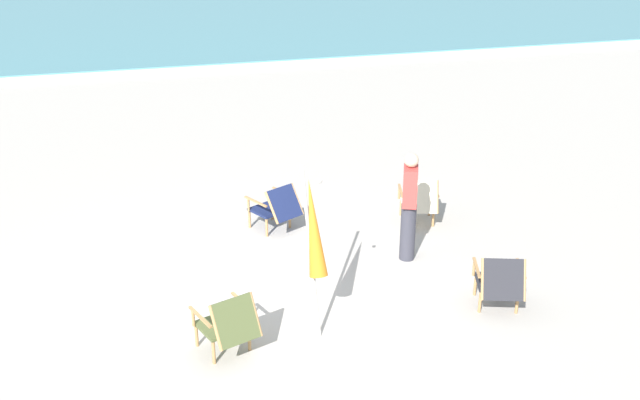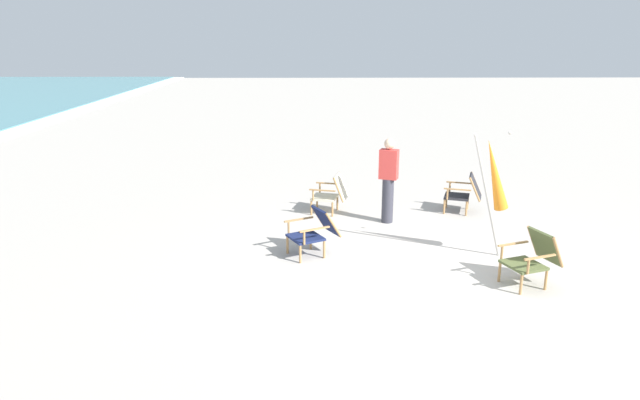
% 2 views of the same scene
% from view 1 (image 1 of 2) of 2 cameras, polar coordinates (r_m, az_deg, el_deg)
% --- Properties ---
extents(ground_plane, '(80.00, 80.00, 0.00)m').
position_cam_1_polar(ground_plane, '(10.23, -4.54, -6.76)').
color(ground_plane, '#B2AAA0').
extents(surf_band, '(80.00, 1.10, 0.06)m').
position_cam_1_polar(surf_band, '(22.24, -10.86, 9.65)').
color(surf_band, white).
rests_on(surf_band, ground).
extents(beach_chair_front_right, '(0.87, 0.95, 0.77)m').
position_cam_1_polar(beach_chair_front_right, '(11.65, -3.36, -0.51)').
color(beach_chair_front_right, '#19234C').
rests_on(beach_chair_front_right, ground).
extents(beach_chair_far_center, '(0.73, 0.82, 0.81)m').
position_cam_1_polar(beach_chair_far_center, '(11.94, 7.55, -0.01)').
color(beach_chair_far_center, beige).
rests_on(beach_chair_far_center, ground).
extents(beach_chair_mid_center, '(0.77, 0.86, 0.80)m').
position_cam_1_polar(beach_chair_mid_center, '(9.78, 13.54, -6.03)').
color(beach_chair_mid_center, '#28282D').
rests_on(beach_chair_mid_center, ground).
extents(beach_chair_back_left, '(0.79, 0.88, 0.80)m').
position_cam_1_polar(beach_chair_back_left, '(8.74, -7.00, -9.30)').
color(beach_chair_back_left, '#515B33').
rests_on(beach_chair_back_left, ground).
extents(umbrella_furled_orange, '(0.29, 0.67, 2.06)m').
position_cam_1_polar(umbrella_furled_orange, '(8.73, -0.50, -2.26)').
color(umbrella_furled_orange, '#B7B2A8').
rests_on(umbrella_furled_orange, ground).
extents(person_near_chairs, '(0.31, 0.39, 1.63)m').
position_cam_1_polar(person_near_chairs, '(10.68, 6.81, -0.45)').
color(person_near_chairs, '#383842').
rests_on(person_near_chairs, ground).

